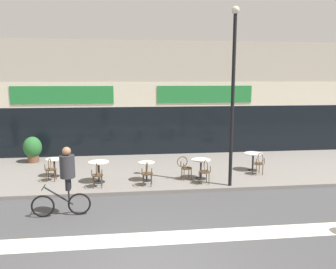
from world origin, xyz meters
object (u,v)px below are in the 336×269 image
(bistro_table_1, at_px, (99,168))
(lamp_post, at_px, (233,87))
(bistro_table_3, at_px, (201,165))
(cafe_chair_3_near, at_px, (205,170))
(cafe_chair_1_near, at_px, (97,173))
(planter_pot, at_px, (33,149))
(bistro_table_0, at_px, (54,164))
(cyclist_1, at_px, (66,176))
(cafe_chair_3_side, at_px, (185,166))
(cafe_chair_2_near, at_px, (147,172))
(bistro_table_2, at_px, (147,168))
(bistro_table_4, at_px, (253,158))
(cafe_chair_0_near, at_px, (50,168))
(cafe_chair_4_near, at_px, (259,162))

(bistro_table_1, relative_size, lamp_post, 0.13)
(bistro_table_3, xyz_separation_m, cafe_chair_3_near, (0.01, -0.63, -0.03))
(cafe_chair_1_near, distance_m, planter_pot, 5.15)
(bistro_table_0, bearing_deg, lamp_post, -16.06)
(cyclist_1, bearing_deg, cafe_chair_3_side, -148.99)
(cyclist_1, bearing_deg, bistro_table_3, -152.80)
(cafe_chair_2_near, xyz_separation_m, cafe_chair_3_side, (1.44, 0.61, 0.00))
(bistro_table_2, relative_size, bistro_table_4, 0.97)
(cafe_chair_0_near, bearing_deg, cafe_chair_3_near, -100.86)
(cafe_chair_3_near, distance_m, planter_pot, 8.12)
(cafe_chair_0_near, bearing_deg, cafe_chair_3_side, -95.11)
(bistro_table_2, height_order, cafe_chair_4_near, cafe_chair_4_near)
(cafe_chair_2_near, bearing_deg, cafe_chair_3_side, -58.62)
(bistro_table_3, xyz_separation_m, cafe_chair_3_side, (-0.62, -0.01, -0.03))
(bistro_table_0, xyz_separation_m, lamp_post, (6.44, -1.85, 2.96))
(cafe_chair_4_near, bearing_deg, cafe_chair_0_near, 83.13)
(bistro_table_2, bearing_deg, cafe_chair_4_near, 3.48)
(bistro_table_4, bearing_deg, lamp_post, -130.43)
(bistro_table_3, bearing_deg, planter_pot, 154.34)
(bistro_table_3, bearing_deg, lamp_post, -45.64)
(cafe_chair_4_near, relative_size, cyclist_1, 0.45)
(bistro_table_0, xyz_separation_m, cafe_chair_3_near, (5.58, -1.59, 0.02))
(bistro_table_4, relative_size, cafe_chair_2_near, 0.82)
(bistro_table_0, height_order, bistro_table_3, bistro_table_3)
(bistro_table_0, xyz_separation_m, cafe_chair_0_near, (0.00, -0.63, 0.02))
(bistro_table_3, bearing_deg, bistro_table_1, 179.71)
(bistro_table_0, relative_size, cafe_chair_2_near, 0.78)
(bistro_table_1, xyz_separation_m, cafe_chair_3_side, (3.17, -0.03, -0.04))
(lamp_post, xyz_separation_m, cyclist_1, (-5.31, -1.73, -2.42))
(bistro_table_0, relative_size, bistro_table_4, 0.96)
(bistro_table_3, xyz_separation_m, bistro_table_4, (2.39, 0.90, -0.01))
(cafe_chair_0_near, relative_size, planter_pot, 0.77)
(bistro_table_0, distance_m, bistro_table_2, 3.65)
(cafe_chair_3_near, height_order, cafe_chair_3_side, same)
(bistro_table_2, distance_m, cafe_chair_3_near, 2.15)
(bistro_table_4, distance_m, cafe_chair_0_near, 7.98)
(bistro_table_4, height_order, cafe_chair_3_near, cafe_chair_3_near)
(cyclist_1, bearing_deg, bistro_table_2, -135.70)
(cafe_chair_3_side, bearing_deg, lamp_post, -38.63)
(cafe_chair_3_near, xyz_separation_m, cyclist_1, (-4.45, -1.99, 0.52))
(cafe_chair_1_near, bearing_deg, cyclist_1, 161.36)
(cafe_chair_3_near, xyz_separation_m, lamp_post, (0.86, -0.26, 2.94))
(cafe_chair_1_near, distance_m, cyclist_1, 2.18)
(cafe_chair_0_near, bearing_deg, cafe_chair_2_near, -106.35)
(bistro_table_3, relative_size, cafe_chair_0_near, 0.84)
(cafe_chair_3_near, xyz_separation_m, cafe_chair_3_side, (-0.63, 0.61, 0.00))
(bistro_table_1, distance_m, bistro_table_3, 3.79)
(bistro_table_3, relative_size, cafe_chair_3_near, 0.84)
(cafe_chair_1_near, bearing_deg, planter_pot, 38.65)
(cafe_chair_3_side, bearing_deg, cyclist_1, -154.00)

